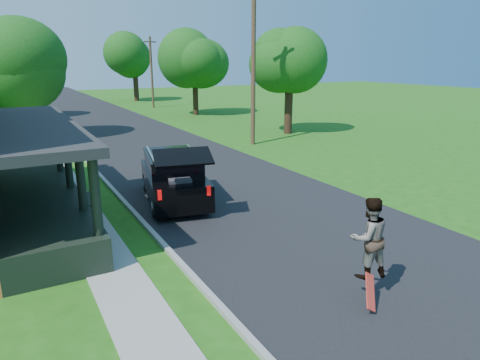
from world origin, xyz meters
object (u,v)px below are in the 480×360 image
tree_right_near (289,58)px  utility_pole_near (253,61)px  black_suv (174,177)px  skateboarder (369,238)px

tree_right_near → utility_pole_near: utility_pole_near is taller
black_suv → tree_right_near: (12.30, 10.37, 4.21)m
black_suv → tree_right_near: 16.63m
skateboarder → tree_right_near: bearing=-109.9°
tree_right_near → utility_pole_near: bearing=-151.1°
black_suv → utility_pole_near: utility_pole_near is taller
black_suv → utility_pole_near: bearing=56.8°
black_suv → skateboarder: size_ratio=2.94×
black_suv → tree_right_near: tree_right_near is taller
skateboarder → tree_right_near: 21.88m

